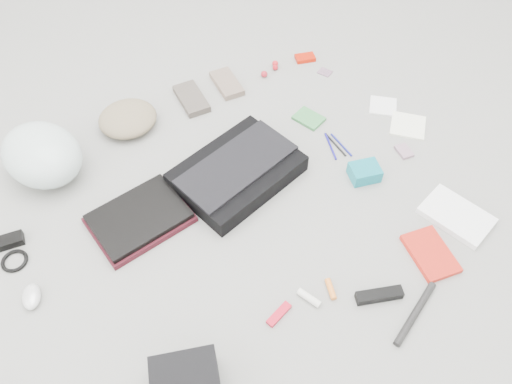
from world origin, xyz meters
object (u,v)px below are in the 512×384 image
laptop (139,216)px  book_red (430,254)px  bike_helmet (42,155)px  accordion_wallet (365,172)px  camera_bag (186,381)px  messenger_bag (237,172)px

laptop → book_red: (0.73, -0.63, -0.02)m
laptop → book_red: 0.96m
bike_helmet → laptop: bearing=-82.5°
bike_helmet → accordion_wallet: (0.94, -0.64, -0.07)m
camera_bag → accordion_wallet: camera_bag is taller
laptop → accordion_wallet: (0.76, -0.26, -0.01)m
messenger_bag → camera_bag: size_ratio=2.41×
messenger_bag → camera_bag: bearing=-143.6°
book_red → messenger_bag: bearing=133.0°
bike_helmet → camera_bag: bearing=-104.5°
accordion_wallet → laptop: bearing=179.1°
camera_bag → accordion_wallet: size_ratio=1.69×
messenger_bag → laptop: bearing=165.8°
bike_helmet → camera_bag: bike_helmet is taller
camera_bag → book_red: size_ratio=0.97×
messenger_bag → accordion_wallet: size_ratio=4.09×
messenger_bag → book_red: (0.35, -0.61, -0.03)m
accordion_wallet → book_red: bearing=-77.6°
bike_helmet → accordion_wallet: bearing=-52.2°
camera_bag → accordion_wallet: bearing=40.8°
bike_helmet → messenger_bag: bearing=-53.6°
messenger_bag → camera_bag: 0.74m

